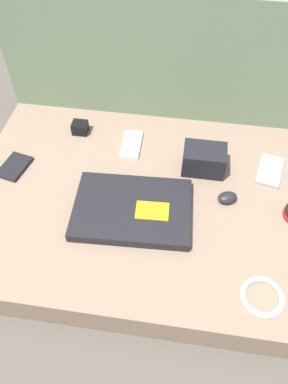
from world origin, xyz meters
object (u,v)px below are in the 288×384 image
at_px(charger_brick, 80,128).
at_px(camera_pouch, 204,160).
at_px(computer_mouse, 227,198).
at_px(phone_black, 14,167).
at_px(phone_silver, 270,171).
at_px(phone_small, 132,144).
at_px(laptop, 132,209).

bearing_deg(charger_brick, camera_pouch, -14.55).
distance_m(computer_mouse, camera_pouch, 0.14).
height_order(phone_black, charger_brick, charger_brick).
relative_size(phone_black, charger_brick, 2.37).
distance_m(phone_silver, phone_black, 0.79).
distance_m(computer_mouse, phone_small, 0.36).
height_order(phone_black, camera_pouch, camera_pouch).
xyz_separation_m(laptop, camera_pouch, (0.19, 0.20, 0.03)).
bearing_deg(phone_silver, computer_mouse, -121.91).
relative_size(phone_black, camera_pouch, 0.93).
height_order(laptop, computer_mouse, laptop).
distance_m(camera_pouch, charger_brick, 0.43).
height_order(phone_silver, phone_black, same).
height_order(laptop, phone_silver, laptop).
distance_m(laptop, charger_brick, 0.38).
bearing_deg(charger_brick, laptop, -53.12).
bearing_deg(laptop, charger_brick, 123.89).
xyz_separation_m(computer_mouse, charger_brick, (-0.49, 0.22, 0.01)).
xyz_separation_m(laptop, charger_brick, (-0.23, 0.31, 0.01)).
xyz_separation_m(phone_black, camera_pouch, (0.57, 0.08, 0.03)).
bearing_deg(laptop, phone_silver, 25.83).
height_order(laptop, phone_black, laptop).
bearing_deg(phone_silver, charger_brick, -176.26).
bearing_deg(phone_silver, camera_pouch, -163.20).
relative_size(computer_mouse, phone_black, 0.58).
bearing_deg(camera_pouch, phone_silver, 4.70).
bearing_deg(phone_small, charger_brick, 167.01).
xyz_separation_m(phone_silver, phone_black, (-0.78, -0.10, 0.00)).
height_order(computer_mouse, phone_silver, computer_mouse).
bearing_deg(phone_black, computer_mouse, 9.43).
relative_size(laptop, phone_black, 2.84).
distance_m(computer_mouse, phone_black, 0.65).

